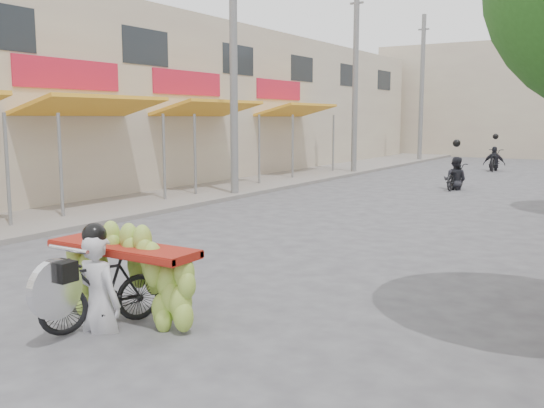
{
  "coord_description": "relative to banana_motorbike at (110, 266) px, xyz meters",
  "views": [
    {
      "loc": [
        5.36,
        -3.28,
        2.44
      ],
      "look_at": [
        0.44,
        4.72,
        1.1
      ],
      "focal_mm": 40.0,
      "sensor_mm": 36.0,
      "label": 1
    }
  ],
  "objects": [
    {
      "name": "sidewalk_left",
      "position": [
        -7.09,
        13.35,
        -0.65
      ],
      "size": [
        4.0,
        60.0,
        0.12
      ],
      "primitive_type": "cube",
      "color": "gray",
      "rests_on": "ground"
    },
    {
      "name": "shophouse_row_left",
      "position": [
        -12.07,
        12.33,
        2.29
      ],
      "size": [
        9.77,
        40.0,
        6.0
      ],
      "color": "#C4B59B",
      "rests_on": "ground"
    },
    {
      "name": "utility_pole_mid",
      "position": [
        -5.49,
        10.35,
        3.32
      ],
      "size": [
        0.6,
        0.24,
        8.0
      ],
      "color": "slate",
      "rests_on": "ground"
    },
    {
      "name": "utility_pole_far",
      "position": [
        -5.49,
        19.35,
        3.32
      ],
      "size": [
        0.6,
        0.24,
        8.0
      ],
      "color": "slate",
      "rests_on": "ground"
    },
    {
      "name": "utility_pole_back",
      "position": [
        -5.49,
        28.35,
        3.32
      ],
      "size": [
        0.6,
        0.24,
        8.0
      ],
      "color": "slate",
      "rests_on": "ground"
    },
    {
      "name": "banana_motorbike",
      "position": [
        0.0,
        0.0,
        0.0
      ],
      "size": [
        2.2,
        1.76,
        2.11
      ],
      "color": "black",
      "rests_on": "ground"
    },
    {
      "name": "bg_motorbike_a",
      "position": [
        -0.17,
        15.84,
        0.04
      ],
      "size": [
        0.81,
        1.56,
        1.95
      ],
      "color": "black",
      "rests_on": "ground"
    },
    {
      "name": "bg_motorbike_c",
      "position": [
        -0.61,
        24.19,
        0.07
      ],
      "size": [
        1.01,
        1.77,
        1.95
      ],
      "color": "black",
      "rests_on": "ground"
    }
  ]
}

